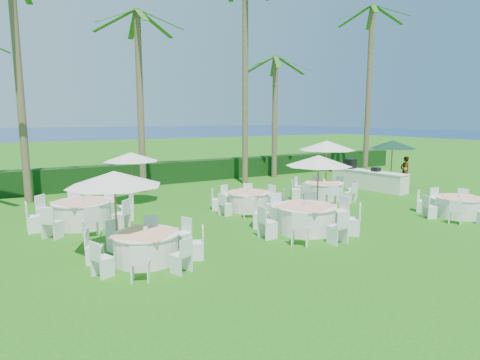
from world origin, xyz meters
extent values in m
plane|color=#246010|center=(0.00, 0.00, 0.00)|extent=(120.00, 120.00, 0.00)
cube|color=black|center=(0.00, 12.00, 0.60)|extent=(34.00, 1.00, 1.20)
plane|color=#081B50|center=(0.00, 102.00, 0.00)|extent=(260.00, 260.00, 0.00)
cylinder|color=white|center=(-5.50, 0.18, 0.36)|extent=(1.64, 1.64, 0.71)
cylinder|color=white|center=(-5.50, 0.18, 0.72)|extent=(1.71, 1.71, 0.03)
cube|color=#F9A281|center=(-5.50, 0.18, 0.75)|extent=(1.88, 1.88, 0.01)
cylinder|color=silver|center=(-5.50, 0.18, 0.83)|extent=(0.11, 0.11, 0.15)
cube|color=white|center=(-4.31, 0.67, 0.43)|extent=(0.52, 0.52, 0.86)
cube|color=white|center=(-5.00, 1.37, 0.43)|extent=(0.52, 0.52, 0.86)
cube|color=white|center=(-5.98, 1.37, 0.43)|extent=(0.52, 0.52, 0.86)
cube|color=white|center=(-6.68, 0.68, 0.43)|extent=(0.52, 0.52, 0.86)
cube|color=white|center=(-6.69, -0.30, 0.43)|extent=(0.52, 0.52, 0.86)
cube|color=white|center=(-6.00, -1.00, 0.43)|extent=(0.52, 0.52, 0.86)
cube|color=white|center=(-5.01, -1.01, 0.43)|extent=(0.52, 0.52, 0.86)
cube|color=white|center=(-4.31, -0.32, 0.43)|extent=(0.52, 0.52, 0.86)
cylinder|color=white|center=(-0.17, 0.28, 0.41)|extent=(1.90, 1.90, 0.82)
cylinder|color=white|center=(-0.17, 0.28, 0.83)|extent=(1.98, 1.98, 0.03)
cube|color=#F9A281|center=(-0.17, 0.28, 0.86)|extent=(2.00, 2.00, 0.01)
cylinder|color=silver|center=(-0.17, 0.28, 0.94)|extent=(0.13, 0.13, 0.18)
cube|color=white|center=(1.32, 0.27, 0.49)|extent=(0.46, 0.46, 0.99)
cube|color=white|center=(0.89, 1.32, 0.49)|extent=(0.65, 0.65, 0.99)
cube|color=white|center=(-0.16, 1.76, 0.49)|extent=(0.46, 0.46, 0.99)
cube|color=white|center=(-1.21, 1.33, 0.49)|extent=(0.65, 0.65, 0.99)
cube|color=white|center=(-1.65, 0.28, 0.49)|extent=(0.46, 0.46, 0.99)
cube|color=white|center=(-1.22, -0.77, 0.49)|extent=(0.65, 0.65, 0.99)
cube|color=white|center=(-0.17, -1.21, 0.49)|extent=(0.46, 0.46, 0.99)
cube|color=white|center=(0.88, -0.78, 0.49)|extent=(0.65, 0.65, 0.99)
cylinder|color=white|center=(6.16, -1.03, 0.35)|extent=(1.61, 1.61, 0.70)
cylinder|color=white|center=(6.16, -1.03, 0.71)|extent=(1.68, 1.68, 0.03)
cube|color=#F9A281|center=(6.16, -1.03, 0.74)|extent=(1.84, 1.84, 0.01)
cylinder|color=silver|center=(6.16, -1.03, 0.82)|extent=(0.11, 0.11, 0.15)
cube|color=white|center=(7.29, -0.47, 0.42)|extent=(0.53, 0.53, 0.84)
cube|color=white|center=(6.56, 0.16, 0.42)|extent=(0.50, 0.50, 0.84)
cube|color=white|center=(5.59, 0.10, 0.42)|extent=(0.53, 0.53, 0.84)
cube|color=white|center=(4.96, -0.63, 0.42)|extent=(0.50, 0.50, 0.84)
cube|color=white|center=(5.03, -1.59, 0.42)|extent=(0.53, 0.53, 0.84)
cylinder|color=white|center=(-6.35, 4.65, 0.41)|extent=(1.90, 1.90, 0.82)
cylinder|color=white|center=(-6.35, 4.65, 0.83)|extent=(1.98, 1.98, 0.03)
cube|color=#F9A281|center=(-6.35, 4.65, 0.86)|extent=(2.01, 2.01, 0.01)
cylinder|color=silver|center=(-6.35, 4.65, 0.94)|extent=(0.13, 0.13, 0.18)
cube|color=white|center=(-4.87, 4.67, 0.49)|extent=(0.47, 0.47, 0.99)
cube|color=white|center=(-5.32, 5.71, 0.49)|extent=(0.65, 0.65, 0.99)
cube|color=white|center=(-6.37, 6.13, 0.49)|extent=(0.47, 0.47, 0.99)
cube|color=white|center=(-7.41, 5.69, 0.49)|extent=(0.65, 0.65, 0.99)
cube|color=white|center=(-7.84, 4.64, 0.49)|extent=(0.47, 0.47, 0.99)
cube|color=white|center=(-7.39, 3.59, 0.49)|extent=(0.65, 0.65, 0.99)
cube|color=white|center=(-6.34, 3.17, 0.49)|extent=(0.47, 0.47, 0.99)
cube|color=white|center=(-5.30, 3.62, 0.49)|extent=(0.65, 0.65, 0.99)
cylinder|color=white|center=(-0.18, 3.84, 0.35)|extent=(1.62, 1.62, 0.70)
cylinder|color=white|center=(-0.18, 3.84, 0.71)|extent=(1.69, 1.69, 0.03)
cube|color=#F9A281|center=(-0.18, 3.84, 0.74)|extent=(1.84, 1.84, 0.01)
cylinder|color=silver|center=(-0.18, 3.84, 0.82)|extent=(0.11, 0.11, 0.15)
cube|color=white|center=(1.05, 4.16, 0.42)|extent=(0.48, 0.48, 0.85)
cube|color=white|center=(0.46, 4.93, 0.42)|extent=(0.54, 0.54, 0.85)
cube|color=white|center=(-0.50, 5.07, 0.42)|extent=(0.48, 0.48, 0.85)
cube|color=white|center=(-1.28, 4.48, 0.42)|extent=(0.54, 0.54, 0.85)
cube|color=white|center=(-1.41, 3.52, 0.42)|extent=(0.48, 0.48, 0.85)
cube|color=white|center=(-0.82, 2.74, 0.42)|extent=(0.54, 0.54, 0.85)
cube|color=white|center=(0.14, 2.61, 0.42)|extent=(0.48, 0.48, 0.85)
cube|color=white|center=(0.91, 3.20, 0.42)|extent=(0.54, 0.54, 0.85)
cylinder|color=white|center=(3.99, 4.05, 0.36)|extent=(1.67, 1.67, 0.72)
cylinder|color=white|center=(3.99, 4.05, 0.73)|extent=(1.74, 1.74, 0.03)
cube|color=#F9A281|center=(3.99, 4.05, 0.76)|extent=(1.90, 1.90, 0.01)
cylinder|color=silver|center=(3.99, 4.05, 0.84)|extent=(0.12, 0.12, 0.15)
cube|color=white|center=(5.23, 4.44, 0.43)|extent=(0.51, 0.51, 0.87)
cube|color=white|center=(4.59, 5.21, 0.43)|extent=(0.55, 0.55, 0.87)
cube|color=white|center=(3.60, 5.30, 0.43)|extent=(0.51, 0.51, 0.87)
cube|color=white|center=(2.83, 4.66, 0.43)|extent=(0.55, 0.55, 0.87)
cube|color=white|center=(2.75, 3.66, 0.43)|extent=(0.51, 0.51, 0.87)
cube|color=white|center=(3.39, 2.90, 0.43)|extent=(0.55, 0.55, 0.87)
cube|color=white|center=(4.38, 2.81, 0.43)|extent=(0.51, 0.51, 0.87)
cube|color=white|center=(5.14, 3.45, 0.43)|extent=(0.55, 0.55, 0.87)
cylinder|color=brown|center=(-6.05, 0.96, 1.11)|extent=(0.05, 0.05, 2.21)
cone|color=silver|center=(-6.05, 0.96, 2.10)|extent=(2.49, 2.49, 0.40)
sphere|color=brown|center=(-6.05, 0.96, 2.24)|extent=(0.09, 0.09, 0.09)
cylinder|color=brown|center=(1.52, 1.65, 1.11)|extent=(0.05, 0.05, 2.22)
cone|color=silver|center=(1.52, 1.65, 2.11)|extent=(2.45, 2.45, 0.40)
sphere|color=brown|center=(1.52, 1.65, 2.25)|extent=(0.09, 0.09, 0.09)
cylinder|color=brown|center=(-3.88, 7.43, 1.07)|extent=(0.05, 0.05, 2.14)
cone|color=silver|center=(-3.88, 7.43, 2.03)|extent=(2.34, 2.34, 0.39)
sphere|color=brown|center=(-3.88, 7.43, 2.17)|extent=(0.09, 0.09, 0.09)
cylinder|color=brown|center=(4.67, 4.68, 1.26)|extent=(0.06, 0.06, 2.52)
cone|color=silver|center=(4.67, 4.68, 2.39)|extent=(2.64, 2.64, 0.45)
sphere|color=brown|center=(4.67, 4.68, 2.55)|extent=(0.10, 0.10, 0.10)
cylinder|color=brown|center=(9.01, 4.48, 1.21)|extent=(0.06, 0.06, 2.43)
cone|color=#0D301E|center=(9.01, 4.48, 2.31)|extent=(2.39, 2.39, 0.44)
sphere|color=brown|center=(9.01, 4.48, 2.46)|extent=(0.10, 0.10, 0.10)
cube|color=white|center=(7.78, 4.86, 0.46)|extent=(1.31, 4.17, 0.92)
cube|color=white|center=(7.78, 4.86, 0.94)|extent=(1.36, 4.23, 0.04)
cube|color=black|center=(7.64, 6.09, 1.22)|extent=(0.53, 0.61, 0.51)
cube|color=black|center=(7.83, 4.46, 1.07)|extent=(0.40, 0.40, 0.20)
imported|color=gray|center=(10.25, 4.58, 0.81)|extent=(0.63, 0.46, 1.61)
cylinder|color=brown|center=(-7.78, 9.90, 4.90)|extent=(0.32, 0.32, 9.81)
cylinder|color=brown|center=(-2.69, 9.79, 4.35)|extent=(0.32, 0.32, 8.71)
cube|color=#1F5816|center=(-1.69, 10.23, 8.22)|extent=(2.13, 1.13, 1.00)
cube|color=#1F5816|center=(-2.57, 10.88, 8.22)|extent=(0.53, 2.22, 1.00)
cube|color=#1F5816|center=(-3.57, 10.45, 8.22)|extent=(1.94, 1.54, 1.00)
cube|color=#1F5816|center=(-3.70, 9.36, 8.22)|extent=(2.13, 1.13, 1.00)
cube|color=#1F5816|center=(-2.82, 8.71, 8.22)|extent=(0.53, 2.22, 1.00)
cube|color=#1F5816|center=(-1.81, 9.14, 8.22)|extent=(1.94, 1.54, 1.00)
cylinder|color=brown|center=(3.08, 9.58, 5.64)|extent=(0.32, 0.32, 11.29)
cylinder|color=brown|center=(5.92, 10.78, 3.68)|extent=(0.32, 0.32, 7.36)
cube|color=#1F5816|center=(7.01, 10.79, 6.87)|extent=(2.21, 0.30, 1.00)
cube|color=#1F5816|center=(6.45, 11.74, 6.87)|extent=(1.33, 2.06, 1.00)
cube|color=#1F5816|center=(5.36, 11.73, 6.87)|extent=(1.36, 2.04, 1.00)
cube|color=#1F5816|center=(4.82, 10.77, 6.87)|extent=(2.21, 0.30, 1.00)
cube|color=#1F5816|center=(5.38, 9.83, 6.87)|extent=(1.33, 2.06, 1.00)
cube|color=#1F5816|center=(6.47, 9.84, 6.87)|extent=(1.36, 2.04, 1.00)
cylinder|color=brown|center=(10.99, 8.07, 5.16)|extent=(0.32, 0.32, 10.32)
cube|color=#1F5816|center=(12.06, 7.85, 9.84)|extent=(2.22, 0.72, 1.00)
cube|color=#1F5816|center=(11.71, 8.89, 9.84)|extent=(1.67, 1.84, 1.00)
cube|color=#1F5816|center=(10.64, 9.11, 9.84)|extent=(0.96, 2.18, 1.00)
cube|color=#1F5816|center=(9.91, 8.29, 9.84)|extent=(2.22, 0.72, 1.00)
cube|color=#1F5816|center=(10.26, 7.25, 9.84)|extent=(1.67, 1.84, 1.00)
cube|color=#1F5816|center=(11.33, 7.03, 9.84)|extent=(0.96, 2.18, 1.00)
camera|label=1|loc=(-8.39, -9.65, 3.67)|focal=30.00mm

